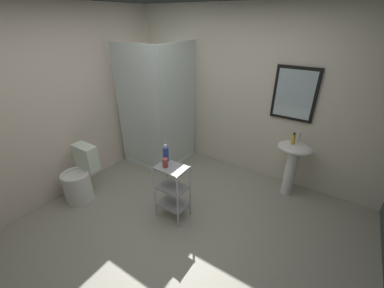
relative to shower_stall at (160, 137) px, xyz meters
The scene contains 11 objects.
ground_plane 1.77m from the shower_stall, 46.09° to the right, with size 4.20×4.20×0.02m, color #9F9B8C.
wall_back 1.56m from the shower_stall, 27.53° to the left, with size 4.20×0.14×2.50m.
wall_left 1.60m from the shower_stall, 118.56° to the right, with size 0.10×4.20×2.50m, color beige.
shower_stall is the anchor object (origin of this frame).
pedestal_sink 2.15m from the shower_stall, ahead, with size 0.46×0.37×0.81m.
sink_faucet 2.20m from the shower_stall, 10.99° to the left, with size 0.03×0.03×0.10m, color silver.
toilet 1.43m from the shower_stall, 102.07° to the right, with size 0.37×0.49×0.76m.
storage_cart 1.41m from the shower_stall, 44.44° to the right, with size 0.38×0.28×0.74m.
hand_soap_bottle 2.14m from the shower_stall, ahead, with size 0.05×0.05×0.16m.
shampoo_bottle_blue 1.31m from the shower_stall, 46.25° to the right, with size 0.07×0.07×0.22m.
rinse_cup 1.43m from the shower_stall, 47.16° to the right, with size 0.06×0.06×0.11m, color #B24742.
Camera 1 is at (1.34, -1.65, 2.30)m, focal length 22.82 mm.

